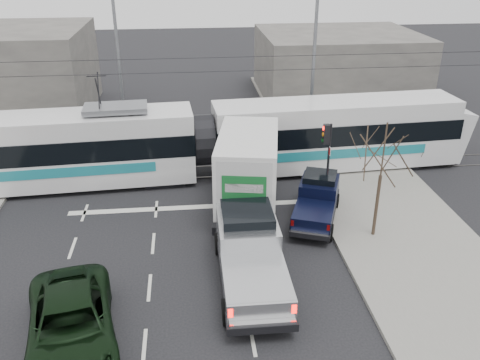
{
  "coord_description": "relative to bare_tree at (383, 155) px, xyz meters",
  "views": [
    {
      "loc": [
        -0.02,
        -15.32,
        11.51
      ],
      "look_at": [
        2.17,
        4.99,
        1.8
      ],
      "focal_mm": 38.0,
      "sensor_mm": 36.0,
      "label": 1
    }
  ],
  "objects": [
    {
      "name": "ground",
      "position": [
        -7.6,
        -2.5,
        -3.79
      ],
      "size": [
        120.0,
        120.0,
        0.0
      ],
      "primitive_type": "plane",
      "color": "black",
      "rests_on": "ground"
    },
    {
      "name": "street_lamp_far",
      "position": [
        -11.79,
        13.5,
        1.32
      ],
      "size": [
        2.38,
        0.25,
        9.0
      ],
      "color": "slate",
      "rests_on": "ground"
    },
    {
      "name": "green_car",
      "position": [
        -11.49,
        -5.15,
        -3.0
      ],
      "size": [
        3.68,
        6.07,
        1.58
      ],
      "primitive_type": "imported",
      "rotation": [
        0.0,
        0.0,
        0.2
      ],
      "color": "black",
      "rests_on": "ground"
    },
    {
      "name": "tram",
      "position": [
        -6.91,
        6.99,
        -1.79
      ],
      "size": [
        27.69,
        4.5,
        5.63
      ],
      "rotation": [
        0.0,
        0.0,
        0.06
      ],
      "color": "silver",
      "rests_on": "ground"
    },
    {
      "name": "building_right",
      "position": [
        4.4,
        21.5,
        -1.29
      ],
      "size": [
        12.0,
        10.0,
        5.0
      ],
      "primitive_type": "cube",
      "color": "slate",
      "rests_on": "ground"
    },
    {
      "name": "street_lamp_near",
      "position": [
        -0.29,
        11.5,
        1.32
      ],
      "size": [
        2.38,
        0.25,
        9.0
      ],
      "color": "slate",
      "rests_on": "ground"
    },
    {
      "name": "box_truck",
      "position": [
        -4.92,
        3.55,
        -1.94
      ],
      "size": [
        3.89,
        7.86,
        3.76
      ],
      "rotation": [
        0.0,
        0.0,
        -0.18
      ],
      "color": "black",
      "rests_on": "ground"
    },
    {
      "name": "sidewalk_right",
      "position": [
        1.4,
        -2.5,
        -3.72
      ],
      "size": [
        6.0,
        60.0,
        0.15
      ],
      "primitive_type": "cube",
      "color": "gray",
      "rests_on": "ground"
    },
    {
      "name": "navy_pickup",
      "position": [
        -1.99,
        1.91,
        -2.84
      ],
      "size": [
        3.19,
        4.86,
        1.93
      ],
      "rotation": [
        0.0,
        0.0,
        -0.37
      ],
      "color": "black",
      "rests_on": "ground"
    },
    {
      "name": "catenary",
      "position": [
        -7.6,
        7.5,
        0.09
      ],
      "size": [
        60.0,
        0.2,
        7.0
      ],
      "color": "black",
      "rests_on": "ground"
    },
    {
      "name": "rails",
      "position": [
        -7.6,
        7.5,
        -3.78
      ],
      "size": [
        60.0,
        1.6,
        0.03
      ],
      "primitive_type": "cube",
      "color": "#33302D",
      "rests_on": "ground"
    },
    {
      "name": "silver_pickup",
      "position": [
        -5.58,
        -2.18,
        -2.61
      ],
      "size": [
        2.42,
        6.59,
        2.38
      ],
      "rotation": [
        0.0,
        0.0,
        -0.01
      ],
      "color": "black",
      "rests_on": "ground"
    },
    {
      "name": "bare_tree",
      "position": [
        0.0,
        0.0,
        0.0
      ],
      "size": [
        2.4,
        2.4,
        5.0
      ],
      "color": "#47382B",
      "rests_on": "ground"
    },
    {
      "name": "traffic_signal",
      "position": [
        -1.13,
        4.0,
        -1.05
      ],
      "size": [
        0.44,
        0.44,
        3.6
      ],
      "color": "black",
      "rests_on": "ground"
    }
  ]
}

